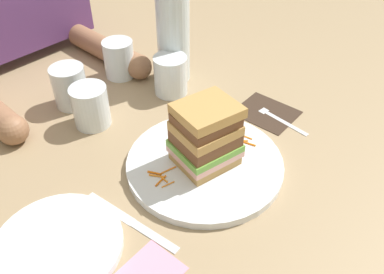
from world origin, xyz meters
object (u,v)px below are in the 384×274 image
object	(u,v)px
empty_tumbler_1	(91,106)
empty_tumbler_2	(119,59)
side_plate	(58,245)
napkin_pink	(150,273)
knife	(133,223)
main_plate	(203,163)
napkin_dark	(267,112)
sandwich	(204,135)
empty_tumbler_0	(70,86)
juice_glass	(171,77)
fork	(275,116)
water_bottle	(173,28)

from	to	relation	value
empty_tumbler_1	empty_tumbler_2	bearing A→B (deg)	33.45
side_plate	napkin_pink	xyz separation A→B (m)	(0.07, -0.14, -0.01)
knife	empty_tumbler_1	size ratio (longest dim) A/B	2.22
main_plate	empty_tumbler_1	bearing A→B (deg)	103.29
empty_tumbler_1	empty_tumbler_2	world-z (taller)	empty_tumbler_2
napkin_dark	sandwich	bearing A→B (deg)	-177.63
side_plate	empty_tumbler_0	bearing A→B (deg)	52.16
sandwich	napkin_dark	size ratio (longest dim) A/B	1.02
juice_glass	fork	bearing A→B (deg)	-70.58
water_bottle	empty_tumbler_0	distance (m)	0.27
sandwich	empty_tumbler_1	xyz separation A→B (m)	(-0.06, 0.27, -0.03)
juice_glass	side_plate	distance (m)	0.47
sandwich	napkin_pink	distance (m)	0.26
empty_tumbler_1	juice_glass	bearing A→B (deg)	-10.58
napkin_dark	side_plate	size ratio (longest dim) A/B	0.62
empty_tumbler_2	napkin_dark	bearing A→B (deg)	-71.92
napkin_dark	knife	distance (m)	0.41
water_bottle	empty_tumbler_1	xyz separation A→B (m)	(-0.25, -0.00, -0.09)
knife	side_plate	distance (m)	0.12
knife	empty_tumbler_0	world-z (taller)	empty_tumbler_0
fork	water_bottle	bearing A→B (deg)	96.56
empty_tumbler_0	side_plate	size ratio (longest dim) A/B	0.46
side_plate	empty_tumbler_1	bearing A→B (deg)	43.61
empty_tumbler_2	side_plate	bearing A→B (deg)	-140.31
napkin_pink	empty_tumbler_0	bearing A→B (deg)	68.81
empty_tumbler_0	empty_tumbler_1	bearing A→B (deg)	-97.37
fork	napkin_pink	bearing A→B (deg)	-169.71
main_plate	fork	distance (m)	0.22
juice_glass	empty_tumbler_2	bearing A→B (deg)	102.69
napkin_dark	empty_tumbler_0	world-z (taller)	empty_tumbler_0
sandwich	juice_glass	bearing A→B (deg)	58.64
fork	water_bottle	size ratio (longest dim) A/B	0.56
napkin_dark	empty_tumbler_0	size ratio (longest dim) A/B	1.33
empty_tumbler_0	empty_tumbler_2	distance (m)	0.16
knife	empty_tumbler_2	distance (m)	0.48
fork	side_plate	world-z (taller)	side_plate
main_plate	juice_glass	distance (m)	0.27
side_plate	napkin_pink	size ratio (longest dim) A/B	2.35
knife	napkin_dark	bearing A→B (deg)	2.09
knife	napkin_pink	bearing A→B (deg)	-115.99
napkin_dark	empty_tumbler_1	size ratio (longest dim) A/B	1.40
main_plate	empty_tumbler_1	world-z (taller)	empty_tumbler_1
sandwich	water_bottle	bearing A→B (deg)	54.56
sandwich	fork	bearing A→B (deg)	-3.32
fork	empty_tumbler_0	world-z (taller)	empty_tumbler_0
side_plate	napkin_pink	distance (m)	0.15
main_plate	empty_tumbler_0	xyz separation A→B (m)	(-0.05, 0.36, 0.04)
sandwich	empty_tumbler_0	distance (m)	0.36
water_bottle	napkin_pink	xyz separation A→B (m)	(-0.42, -0.36, -0.13)
napkin_dark	empty_tumbler_1	world-z (taller)	empty_tumbler_1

